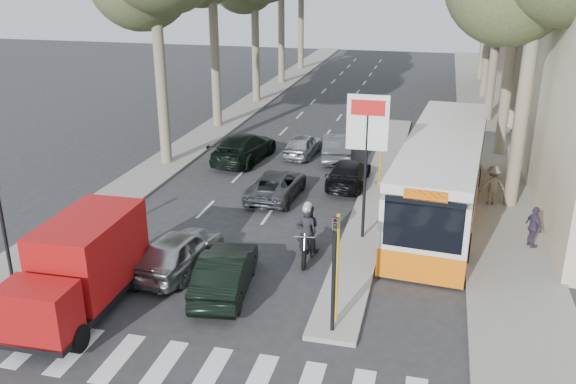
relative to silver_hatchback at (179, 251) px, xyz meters
name	(u,v)px	position (x,y,z in m)	size (l,w,h in m)	color
ground	(240,294)	(2.52, -1.13, -0.71)	(120.00, 120.00, 0.00)	#28282B
sidewalk_right	(483,123)	(11.12, 23.87, -0.65)	(3.20, 70.00, 0.12)	gray
median_left	(255,101)	(-5.48, 26.87, -0.65)	(2.40, 64.00, 0.12)	gray
traffic_island	(379,186)	(5.77, 9.87, -0.63)	(1.50, 26.00, 0.16)	gray
billboard	(366,147)	(5.77, 3.87, 2.99)	(1.50, 12.10, 5.60)	yellow
traffic_light_island	(334,256)	(5.77, -2.63, 1.77)	(0.16, 0.41, 3.60)	black
traffic_light_left	(1,212)	(-5.08, -2.13, 1.77)	(0.16, 0.41, 3.60)	black
silver_hatchback	(179,251)	(0.00, 0.00, 0.00)	(1.69, 4.19, 1.43)	#ABACB3
dark_hatchback	(225,272)	(2.02, -1.04, -0.02)	(1.47, 4.22, 1.39)	black
queue_car_a	(276,185)	(1.42, 7.48, -0.12)	(1.97, 4.27, 1.19)	#44474B
queue_car_b	(349,173)	(4.32, 9.84, -0.09)	(1.74, 4.29, 1.25)	black
queue_car_c	(303,145)	(1.16, 14.02, -0.10)	(1.46, 3.63, 1.24)	#B0B4B9
queue_car_d	(338,147)	(3.10, 13.87, -0.01)	(1.49, 4.29, 1.41)	#505358
queue_car_e	(244,147)	(-1.68, 12.34, 0.04)	(2.12, 5.22, 1.51)	black
red_truck	(82,266)	(-1.68, -3.15, 0.78)	(2.14, 5.34, 2.83)	black
city_bus	(443,173)	(8.57, 7.32, 1.10)	(3.96, 13.30, 3.45)	orange
motorcycle	(307,232)	(3.99, 2.13, 0.22)	(0.95, 2.41, 2.05)	black
pedestrian_near	(534,227)	(11.91, 4.60, 0.19)	(0.91, 0.45, 1.56)	#3D334D
pedestrian_far	(492,185)	(10.70, 8.66, 0.27)	(1.12, 0.50, 1.73)	#6A6050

